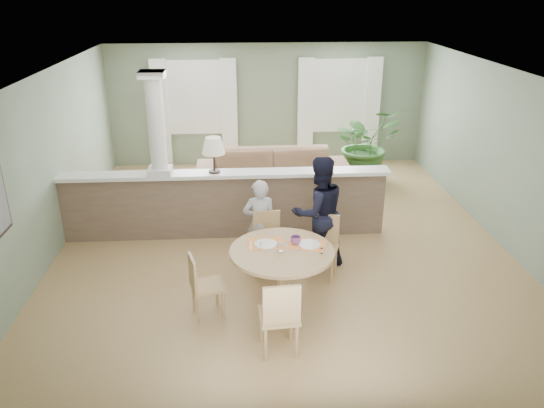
{
  "coord_description": "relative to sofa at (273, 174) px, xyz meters",
  "views": [
    {
      "loc": [
        -0.65,
        -7.78,
        3.89
      ],
      "look_at": [
        -0.21,
        -1.0,
        1.04
      ],
      "focal_mm": 35.0,
      "sensor_mm": 36.0,
      "label": 1
    }
  ],
  "objects": [
    {
      "name": "chair_side",
      "position": [
        -1.15,
        -4.03,
        0.03
      ],
      "size": [
        0.47,
        0.47,
        0.84
      ],
      "rotation": [
        0.0,
        0.0,
        1.85
      ],
      "color": "tan",
      "rests_on": "ground"
    },
    {
      "name": "sofa",
      "position": [
        0.0,
        0.0,
        0.0
      ],
      "size": [
        3.0,
        1.21,
        0.87
      ],
      "primitive_type": "imported",
      "rotation": [
        0.0,
        0.0,
        0.01
      ],
      "color": "#966A51",
      "rests_on": "ground"
    },
    {
      "name": "child_person",
      "position": [
        -0.38,
        -2.76,
        0.23
      ],
      "size": [
        0.51,
        0.36,
        1.34
      ],
      "primitive_type": "imported",
      "rotation": [
        0.0,
        0.0,
        3.23
      ],
      "color": "#9C9CA1",
      "rests_on": "ground"
    },
    {
      "name": "room_shell",
      "position": [
        -0.03,
        -1.31,
        1.38
      ],
      "size": [
        7.02,
        8.02,
        2.71
      ],
      "color": "gray",
      "rests_on": "ground"
    },
    {
      "name": "ground",
      "position": [
        -0.0,
        -1.94,
        -0.44
      ],
      "size": [
        8.0,
        8.0,
        0.0
      ],
      "primitive_type": "plane",
      "color": "tan",
      "rests_on": "ground"
    },
    {
      "name": "chair_near",
      "position": [
        -0.25,
        -4.84,
        0.09
      ],
      "size": [
        0.47,
        0.47,
        0.96
      ],
      "rotation": [
        0.0,
        0.0,
        3.23
      ],
      "color": "tan",
      "rests_on": "ground"
    },
    {
      "name": "houseplant",
      "position": [
        1.99,
        0.82,
        0.35
      ],
      "size": [
        1.76,
        1.66,
        1.57
      ],
      "primitive_type": "imported",
      "rotation": [
        0.0,
        0.0,
        0.38
      ],
      "color": "#326327",
      "rests_on": "ground"
    },
    {
      "name": "pony_wall",
      "position": [
        -0.99,
        -1.74,
        0.27
      ],
      "size": [
        5.32,
        0.38,
        2.7
      ],
      "color": "#74614A",
      "rests_on": "ground"
    },
    {
      "name": "man_person",
      "position": [
        0.47,
        -2.79,
        0.4
      ],
      "size": [
        0.96,
        0.85,
        1.67
      ],
      "primitive_type": "imported",
      "rotation": [
        0.0,
        0.0,
        3.44
      ],
      "color": "black",
      "rests_on": "ground"
    },
    {
      "name": "dining_table",
      "position": [
        -0.14,
        -3.84,
        0.2
      ],
      "size": [
        1.32,
        1.32,
        0.9
      ],
      "rotation": [
        0.0,
        0.0,
        0.01
      ],
      "color": "tan",
      "rests_on": "ground"
    },
    {
      "name": "chair_far_boy",
      "position": [
        -0.29,
        -2.94,
        0.06
      ],
      "size": [
        0.42,
        0.42,
        0.9
      ],
      "rotation": [
        0.0,
        0.0,
        -0.05
      ],
      "color": "tan",
      "rests_on": "ground"
    },
    {
      "name": "chair_far_man",
      "position": [
        0.51,
        -3.09,
        0.06
      ],
      "size": [
        0.51,
        0.51,
        0.89
      ],
      "rotation": [
        0.0,
        0.0,
        -0.33
      ],
      "color": "tan",
      "rests_on": "ground"
    }
  ]
}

